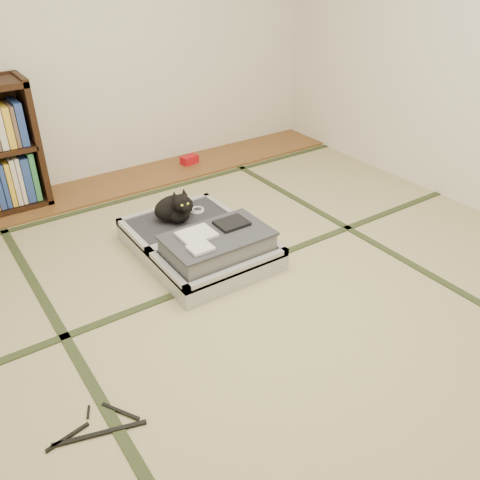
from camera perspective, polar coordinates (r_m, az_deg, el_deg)
floor at (r=2.82m, az=3.21°, el=-7.68°), size 4.50×4.50×0.00m
wood_strip at (r=4.34m, az=-13.04°, el=6.30°), size 4.00×0.50×0.02m
red_item at (r=4.60m, az=-5.70°, el=8.98°), size 0.16×0.12×0.07m
room_shell at (r=2.23m, az=4.38°, el=23.22°), size 4.50×4.50×4.50m
tatami_borders at (r=3.15m, az=-2.24°, el=-3.00°), size 4.00×4.50×0.01m
suitcase at (r=3.20m, az=-4.32°, el=-0.39°), size 0.71×0.95×0.28m
cat at (r=3.36m, az=-7.22°, el=3.59°), size 0.32×0.32×0.25m
cable_coil at (r=3.50m, az=-4.83°, el=3.37°), size 0.10×0.10×0.02m
hanger at (r=2.32m, az=-15.75°, el=-19.69°), size 0.40×0.23×0.01m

